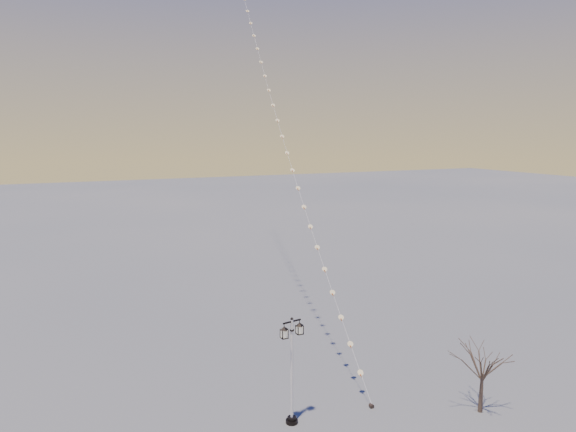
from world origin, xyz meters
TOP-DOWN VIEW (x-y plane):
  - ground at (0.00, 0.00)m, footprint 300.00×300.00m
  - street_lamp at (-2.24, 1.95)m, footprint 1.42×0.67m
  - bare_tree at (7.34, -1.18)m, footprint 2.38×2.38m
  - kite_train at (5.59, 23.44)m, footprint 7.19×44.41m

SIDE VIEW (x-z plane):
  - ground at x=0.00m, z-range 0.00..0.00m
  - bare_tree at x=7.34m, z-range 0.77..4.71m
  - street_lamp at x=-2.24m, z-range 0.30..5.94m
  - kite_train at x=5.59m, z-range -0.07..39.79m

